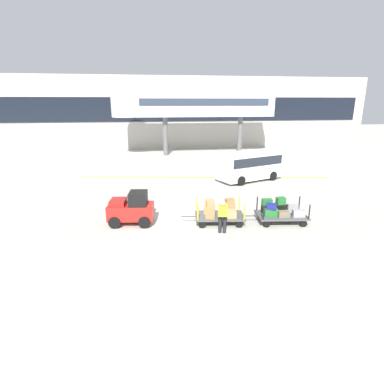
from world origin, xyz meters
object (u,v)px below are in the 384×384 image
Objects in this scene: baggage_tug at (132,209)px; baggage_cart_lead at (219,212)px; baggage_handler at (223,215)px; baggage_cart_middle at (280,211)px; shuttle_van at (250,164)px.

baggage_tug is 0.72× the size of baggage_cart_lead.
baggage_cart_lead is at bearing 83.32° from baggage_handler.
baggage_cart_lead is (4.12, -0.49, -0.20)m from baggage_tug.
baggage_cart_lead is 1.00× the size of baggage_cart_middle.
shuttle_van is (4.14, 7.89, 0.68)m from baggage_cart_lead.
shuttle_van is at bearing 62.32° from baggage_cart_lead.
shuttle_van reaches higher than baggage_tug.
baggage_cart_middle is 3.21m from baggage_handler.
shuttle_van is (8.27, 7.41, 0.48)m from baggage_tug.
baggage_handler reaches higher than baggage_cart_middle.
baggage_cart_middle is at bearing -6.68° from baggage_tug.
baggage_tug reaches higher than baggage_cart_lead.
shuttle_van is (4.28, 9.12, 0.37)m from baggage_handler.
baggage_cart_lead is 1.96× the size of baggage_handler.
baggage_tug is 4.16m from baggage_cart_lead.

